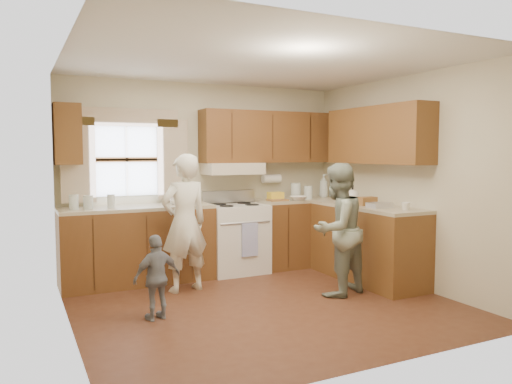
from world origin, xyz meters
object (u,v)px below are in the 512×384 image
child (157,277)px  woman_right (337,229)px  stove (235,237)px  woman_left (184,223)px

child → woman_right: bearing=165.5°
stove → child: bearing=-135.4°
stove → woman_left: woman_left is taller
stove → woman_right: (0.59, -1.47, 0.27)m
woman_left → woman_right: (1.48, -0.89, -0.05)m
woman_right → child: size_ratio=1.81×
woman_right → child: (-2.02, 0.06, -0.33)m
woman_left → woman_right: size_ratio=1.07×
woman_right → child: woman_right is taller
woman_left → stove: bearing=-156.5°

